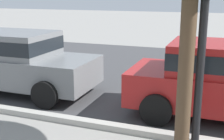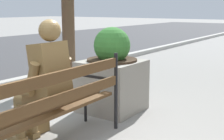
{
  "view_description": "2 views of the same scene",
  "coord_description": "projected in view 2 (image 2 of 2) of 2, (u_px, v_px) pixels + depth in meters",
  "views": [
    {
      "loc": [
        -1.8,
        -2.1,
        2.53
      ],
      "look_at": [
        -4.19,
        4.27,
        0.8
      ],
      "focal_mm": 48.94,
      "sensor_mm": 36.0,
      "label": 1
    },
    {
      "loc": [
        -2.07,
        -2.1,
        1.48
      ],
      "look_at": [
        1.65,
        0.45,
        0.6
      ],
      "focal_mm": 51.29,
      "sensor_mm": 36.0,
      "label": 2
    }
  ],
  "objects": [
    {
      "name": "park_bench",
      "position": [
        56.0,
        101.0,
        3.25
      ],
      "size": [
        1.82,
        0.59,
        0.95
      ],
      "color": "brown",
      "rests_on": "ground"
    },
    {
      "name": "bronze_statue_seated",
      "position": [
        43.0,
        86.0,
        3.36
      ],
      "size": [
        0.64,
        0.76,
        1.37
      ],
      "color": "olive",
      "rests_on": "ground"
    },
    {
      "name": "concrete_planter",
      "position": [
        112.0,
        76.0,
        4.61
      ],
      "size": [
        0.8,
        0.8,
        1.22
      ],
      "color": "gray",
      "rests_on": "ground"
    }
  ]
}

